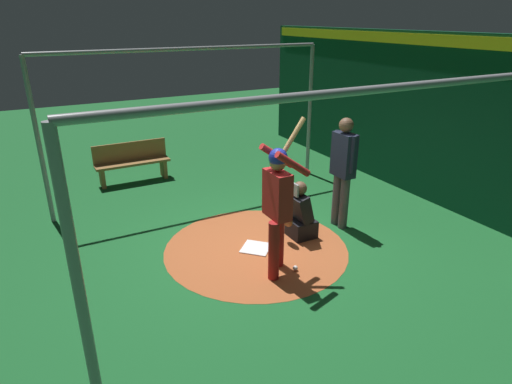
{
  "coord_description": "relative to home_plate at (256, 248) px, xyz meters",
  "views": [
    {
      "loc": [
        2.8,
        5.25,
        3.37
      ],
      "look_at": [
        0.0,
        0.0,
        0.95
      ],
      "focal_mm": 30.59,
      "sensor_mm": 36.0,
      "label": 1
    }
  ],
  "objects": [
    {
      "name": "dirt_circle",
      "position": [
        0.0,
        0.0,
        -0.01
      ],
      "size": [
        2.84,
        2.84,
        0.01
      ],
      "primitive_type": "cylinder",
      "color": "#AD562D",
      "rests_on": "ground"
    },
    {
      "name": "bench",
      "position": [
        0.95,
        -3.91,
        0.43
      ],
      "size": [
        1.56,
        0.36,
        0.85
      ],
      "color": "olive",
      "rests_on": "ground"
    },
    {
      "name": "catcher",
      "position": [
        -0.8,
        -0.01,
        0.37
      ],
      "size": [
        0.58,
        0.4,
        0.97
      ],
      "color": "black",
      "rests_on": "ground"
    },
    {
      "name": "baseball_0",
      "position": [
        -0.19,
        0.82,
        0.03
      ],
      "size": [
        0.07,
        0.07,
        0.07
      ],
      "primitive_type": "sphere",
      "color": "white",
      "rests_on": "dirt_circle"
    },
    {
      "name": "umpire",
      "position": [
        -1.64,
        -0.05,
        1.05
      ],
      "size": [
        0.23,
        0.49,
        1.88
      ],
      "color": "#4C4C51",
      "rests_on": "ground"
    },
    {
      "name": "batter",
      "position": [
        0.05,
        0.7,
        1.09
      ],
      "size": [
        0.68,
        0.49,
        2.14
      ],
      "color": "maroon",
      "rests_on": "ground"
    },
    {
      "name": "back_wall",
      "position": [
        -3.96,
        0.0,
        1.55
      ],
      "size": [
        0.22,
        11.6,
        3.11
      ],
      "color": "#0C3D26",
      "rests_on": "ground"
    },
    {
      "name": "cage_frame",
      "position": [
        0.0,
        0.0,
        1.99
      ],
      "size": [
        5.47,
        5.19,
        2.85
      ],
      "color": "gray",
      "rests_on": "ground"
    },
    {
      "name": "ground_plane",
      "position": [
        0.0,
        0.0,
        -0.01
      ],
      "size": [
        27.6,
        27.6,
        0.0
      ],
      "primitive_type": "plane",
      "color": "#195B28"
    },
    {
      "name": "home_plate",
      "position": [
        0.0,
        0.0,
        0.0
      ],
      "size": [
        0.59,
        0.59,
        0.01
      ],
      "primitive_type": "cube",
      "rotation": [
        0.0,
        0.0,
        0.79
      ],
      "color": "white",
      "rests_on": "dirt_circle"
    }
  ]
}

